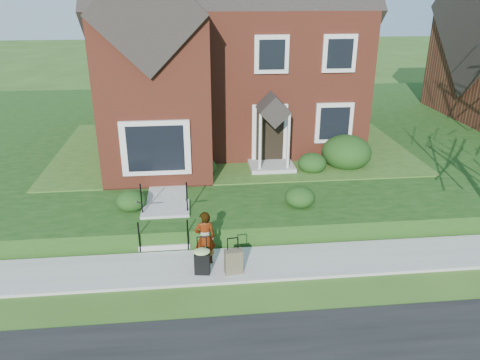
{
  "coord_description": "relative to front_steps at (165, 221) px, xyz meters",
  "views": [
    {
      "loc": [
        -1.6,
        -10.37,
        6.71
      ],
      "look_at": [
        -0.31,
        2.0,
        1.6
      ],
      "focal_mm": 35.0,
      "sensor_mm": 36.0,
      "label": 1
    }
  ],
  "objects": [
    {
      "name": "front_steps",
      "position": [
        0.0,
        0.0,
        0.0
      ],
      "size": [
        1.4,
        2.02,
        1.5
      ],
      "color": "#9E9B93",
      "rests_on": "ground"
    },
    {
      "name": "main_house",
      "position": [
        2.29,
        7.76,
        4.79
      ],
      "size": [
        10.4,
        10.2,
        9.4
      ],
      "color": "maroon",
      "rests_on": "terrace"
    },
    {
      "name": "foundation_shrubs",
      "position": [
        3.99,
        3.12,
        0.64
      ],
      "size": [
        9.66,
        4.58,
        1.27
      ],
      "color": "#133811",
      "rests_on": "terrace"
    },
    {
      "name": "sidewalk",
      "position": [
        2.5,
        -1.84,
        -0.43
      ],
      "size": [
        60.0,
        1.6,
        0.08
      ],
      "primitive_type": "cube",
      "color": "#9E9B93",
      "rests_on": "ground"
    },
    {
      "name": "ground",
      "position": [
        2.5,
        -1.84,
        -0.47
      ],
      "size": [
        120.0,
        120.0,
        0.0
      ],
      "primitive_type": "plane",
      "color": "#2D5119",
      "rests_on": "ground"
    },
    {
      "name": "suitcase_black",
      "position": [
        1.0,
        -2.2,
        -0.0
      ],
      "size": [
        0.46,
        0.4,
        1.01
      ],
      "rotation": [
        0.0,
        0.0,
        -0.14
      ],
      "color": "black",
      "rests_on": "sidewalk"
    },
    {
      "name": "terrace",
      "position": [
        6.5,
        9.06,
        -0.17
      ],
      "size": [
        44.0,
        20.0,
        0.6
      ],
      "primitive_type": "cube",
      "color": "#16380F",
      "rests_on": "ground"
    },
    {
      "name": "suitcase_olive",
      "position": [
        1.78,
        -2.24,
        -0.07
      ],
      "size": [
        0.47,
        0.3,
        0.96
      ],
      "rotation": [
        0.0,
        0.0,
        0.11
      ],
      "color": "brown",
      "rests_on": "sidewalk"
    },
    {
      "name": "woman",
      "position": [
        1.1,
        -1.72,
        0.34
      ],
      "size": [
        0.57,
        0.41,
        1.47
      ],
      "primitive_type": "imported",
      "rotation": [
        0.0,
        0.0,
        3.26
      ],
      "color": "#999999",
      "rests_on": "sidewalk"
    },
    {
      "name": "walkway",
      "position": [
        0.0,
        3.16,
        0.16
      ],
      "size": [
        1.2,
        6.0,
        0.06
      ],
      "primitive_type": "cube",
      "color": "#9E9B93",
      "rests_on": "terrace"
    }
  ]
}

